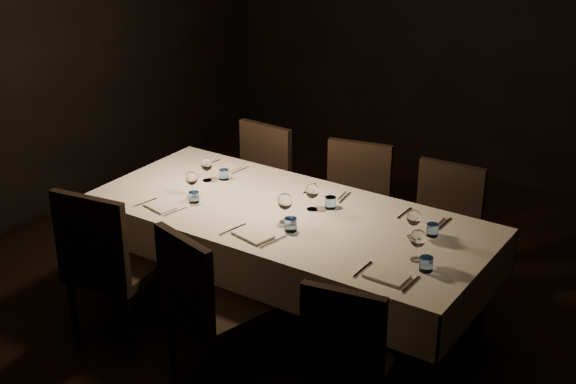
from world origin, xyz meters
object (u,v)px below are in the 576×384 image
Objects in this scene: chair_far_center at (354,205)px; chair_near_center at (204,301)px; chair_near_left at (107,260)px; chair_far_left at (257,182)px; chair_near_right at (348,349)px; chair_far_right at (443,228)px; dining_table at (288,223)px.

chair_near_center is at bearing -104.94° from chair_far_center.
chair_near_left is 1.09× the size of chair_far_left.
chair_near_left is 1.62m from chair_near_right.
chair_far_right reaches higher than chair_near_right.
chair_near_center is at bearing -91.63° from dining_table.
chair_far_right is (1.47, 0.06, -0.00)m from chair_far_left.
chair_far_center is at bearing -72.05° from chair_near_right.
chair_far_right is at bearing -94.75° from chair_near_right.
chair_near_right is at bearing -39.56° from chair_far_left.
chair_near_center is 1.76m from chair_far_right.
chair_near_center reaches higher than chair_near_right.
chair_near_right is (0.85, -0.72, -0.19)m from dining_table.
chair_far_left is at bearing 169.73° from chair_far_center.
chair_far_center is (0.06, 1.58, -0.01)m from chair_near_center.
chair_near_center reaches higher than chair_far_right.
dining_table is at bearing -76.87° from chair_near_center.
chair_far_center is (0.81, 1.57, -0.03)m from chair_near_left.
chair_near_right is 1.70m from chair_far_center.
chair_far_left reaches higher than chair_near_right.
chair_near_right is 0.95× the size of chair_far_left.
chair_near_left is 1.14× the size of chair_near_right.
chair_near_left reaches higher than chair_far_left.
chair_far_right is (0.72, 1.60, -0.02)m from chair_near_center.
chair_near_right is at bearing -40.50° from dining_table.
chair_near_right is at bearing -159.71° from chair_near_center.
dining_table is at bearing -134.65° from chair_far_right.
dining_table is 2.69× the size of chair_far_right.
chair_far_center is (0.81, 0.03, 0.00)m from chair_far_left.
chair_near_left is at bearing -134.11° from dining_table.
chair_near_left is 0.75m from chair_near_center.
chair_near_left reaches higher than chair_far_center.
chair_far_left is 1.47m from chair_far_right.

